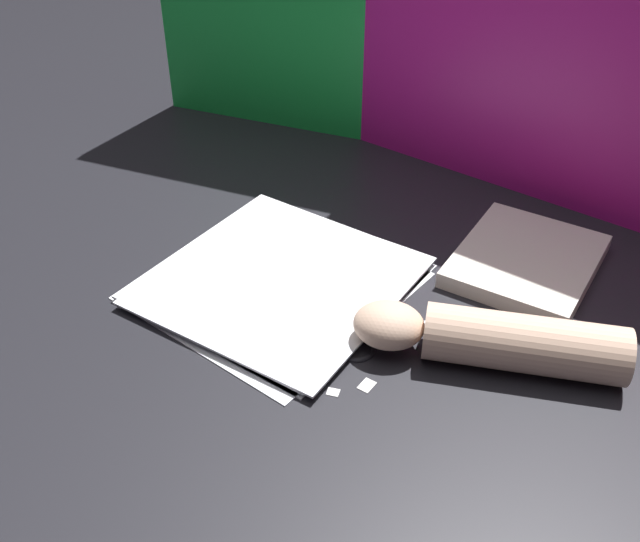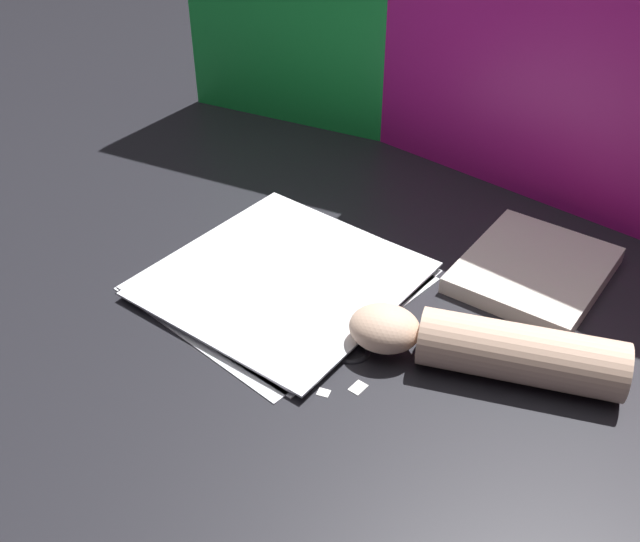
{
  "view_description": "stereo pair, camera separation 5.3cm",
  "coord_description": "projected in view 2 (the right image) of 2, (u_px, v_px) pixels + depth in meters",
  "views": [
    {
      "loc": [
        0.41,
        -0.6,
        0.6
      ],
      "look_at": [
        0.0,
        0.0,
        0.06
      ],
      "focal_mm": 42.0,
      "sensor_mm": 36.0,
      "label": 1
    },
    {
      "loc": [
        0.45,
        -0.57,
        0.6
      ],
      "look_at": [
        0.0,
        0.0,
        0.06
      ],
      "focal_mm": 42.0,
      "sensor_mm": 36.0,
      "label": 2
    }
  ],
  "objects": [
    {
      "name": "paper_scrap_near",
      "position": [
        324.0,
        392.0,
        0.82
      ],
      "size": [
        0.02,
        0.02,
        0.0
      ],
      "color": "white",
      "rests_on": "ground_plane"
    },
    {
      "name": "hand_forearm",
      "position": [
        489.0,
        348.0,
        0.83
      ],
      "size": [
        0.31,
        0.18,
        0.07
      ],
      "color": "beige",
      "rests_on": "ground_plane"
    },
    {
      "name": "paper_stack",
      "position": [
        282.0,
        279.0,
        0.98
      ],
      "size": [
        0.32,
        0.33,
        0.01
      ],
      "color": "white",
      "rests_on": "ground_plane"
    },
    {
      "name": "backdrop_panel_center",
      "position": [
        524.0,
        45.0,
        1.06
      ],
      "size": [
        0.79,
        0.07,
        0.45
      ],
      "color": "#D81E9E",
      "rests_on": "ground_plane"
    },
    {
      "name": "book_closed",
      "position": [
        534.0,
        270.0,
        0.99
      ],
      "size": [
        0.18,
        0.21,
        0.02
      ],
      "color": "silver",
      "rests_on": "ground_plane"
    },
    {
      "name": "ground_plane",
      "position": [
        317.0,
        310.0,
        0.94
      ],
      "size": [
        6.0,
        6.0,
        0.0
      ],
      "primitive_type": "plane",
      "color": "black"
    },
    {
      "name": "paper_scrap_mid",
      "position": [
        358.0,
        387.0,
        0.83
      ],
      "size": [
        0.02,
        0.02,
        0.0
      ],
      "color": "white",
      "rests_on": "ground_plane"
    },
    {
      "name": "scissors",
      "position": [
        362.0,
        335.0,
        0.89
      ],
      "size": [
        0.12,
        0.15,
        0.01
      ],
      "color": "silver",
      "rests_on": "ground_plane"
    }
  ]
}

